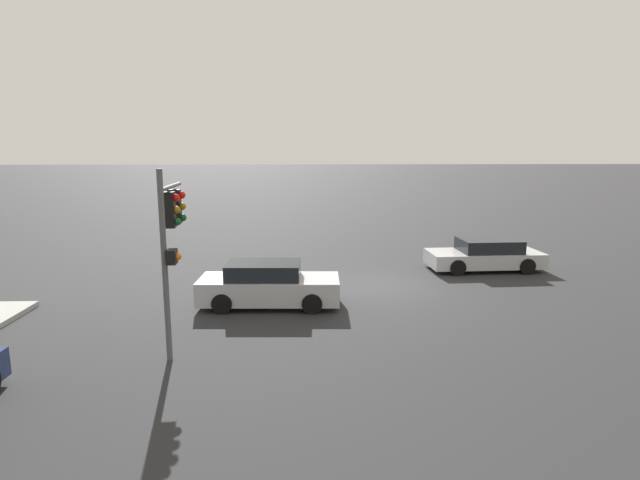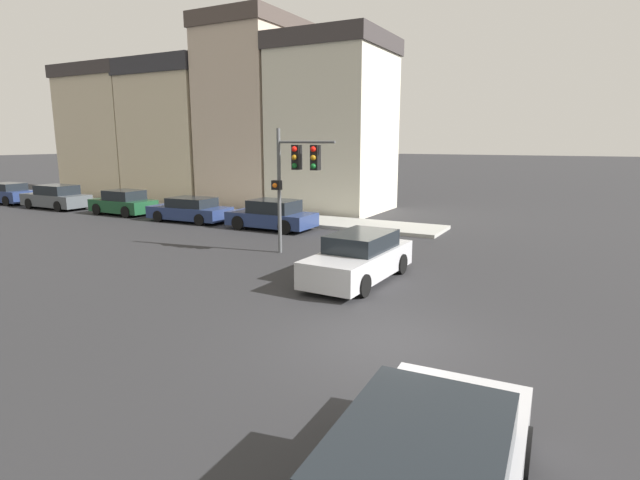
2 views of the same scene
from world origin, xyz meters
TOP-DOWN VIEW (x-y plane):
  - ground_plane at (0.00, 0.00)m, footprint 300.00×300.00m
  - traffic_signal at (6.25, 5.88)m, footprint 0.63×2.46m
  - crossing_car_0 at (-4.91, -2.33)m, footprint 4.85×2.18m
  - crossing_car_1 at (4.10, 2.35)m, footprint 4.65×1.99m

SIDE VIEW (x-z plane):
  - ground_plane at x=0.00m, z-range 0.00..0.00m
  - crossing_car_0 at x=-4.91m, z-range -0.03..1.32m
  - crossing_car_1 at x=4.10m, z-range -0.04..1.44m
  - traffic_signal at x=6.25m, z-range 0.90..5.60m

